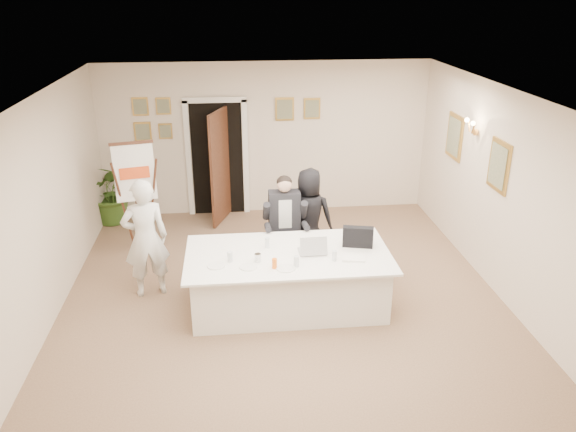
% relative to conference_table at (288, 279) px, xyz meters
% --- Properties ---
extents(floor, '(7.00, 7.00, 0.00)m').
position_rel_conference_table_xyz_m(floor, '(-0.05, 0.02, -0.39)').
color(floor, brown).
rests_on(floor, ground).
extents(ceiling, '(6.00, 7.00, 0.02)m').
position_rel_conference_table_xyz_m(ceiling, '(-0.05, 0.02, 2.41)').
color(ceiling, white).
rests_on(ceiling, wall_back).
extents(wall_back, '(6.00, 0.10, 2.80)m').
position_rel_conference_table_xyz_m(wall_back, '(-0.05, 3.52, 1.01)').
color(wall_back, '#F2E3CC').
rests_on(wall_back, floor).
extents(wall_front, '(6.00, 0.10, 2.80)m').
position_rel_conference_table_xyz_m(wall_front, '(-0.05, -3.48, 1.01)').
color(wall_front, '#F2E3CC').
rests_on(wall_front, floor).
extents(wall_left, '(0.10, 7.00, 2.80)m').
position_rel_conference_table_xyz_m(wall_left, '(-3.05, 0.02, 1.01)').
color(wall_left, '#F2E3CC').
rests_on(wall_left, floor).
extents(wall_right, '(0.10, 7.00, 2.80)m').
position_rel_conference_table_xyz_m(wall_right, '(2.95, 0.02, 1.01)').
color(wall_right, '#F2E3CC').
rests_on(wall_right, floor).
extents(doorway, '(1.14, 0.86, 2.20)m').
position_rel_conference_table_xyz_m(doorway, '(-0.93, 3.34, 0.65)').
color(doorway, black).
rests_on(doorway, floor).
extents(pictures_back_wall, '(3.40, 0.06, 0.80)m').
position_rel_conference_table_xyz_m(pictures_back_wall, '(-0.85, 3.49, 1.46)').
color(pictures_back_wall, '#BD9440').
rests_on(pictures_back_wall, wall_back).
extents(pictures_right_wall, '(0.06, 2.20, 0.80)m').
position_rel_conference_table_xyz_m(pictures_right_wall, '(2.92, 1.22, 1.36)').
color(pictures_right_wall, '#BD9440').
rests_on(pictures_right_wall, wall_right).
extents(wall_sconce, '(0.20, 0.30, 0.24)m').
position_rel_conference_table_xyz_m(wall_sconce, '(2.85, 1.22, 1.71)').
color(wall_sconce, gold).
rests_on(wall_sconce, wall_right).
extents(conference_table, '(2.67, 1.43, 0.78)m').
position_rel_conference_table_xyz_m(conference_table, '(0.00, 0.00, 0.00)').
color(conference_table, white).
rests_on(conference_table, floor).
extents(seated_man, '(0.76, 0.79, 1.48)m').
position_rel_conference_table_xyz_m(seated_man, '(0.07, 1.11, 0.35)').
color(seated_man, black).
rests_on(seated_man, floor).
extents(flip_chart, '(0.65, 0.46, 1.79)m').
position_rel_conference_table_xyz_m(flip_chart, '(-2.21, 1.98, 0.43)').
color(flip_chart, black).
rests_on(flip_chart, floor).
extents(standing_man, '(0.70, 0.55, 1.69)m').
position_rel_conference_table_xyz_m(standing_man, '(-1.89, 0.52, 0.45)').
color(standing_man, silver).
rests_on(standing_man, floor).
extents(standing_woman, '(0.85, 0.68, 1.51)m').
position_rel_conference_table_xyz_m(standing_woman, '(0.45, 1.28, 0.36)').
color(standing_woman, black).
rests_on(standing_woman, floor).
extents(potted_palm, '(1.06, 0.93, 1.14)m').
position_rel_conference_table_xyz_m(potted_palm, '(-2.85, 3.22, 0.18)').
color(potted_palm, '#33561C').
rests_on(potted_palm, floor).
extents(laptop, '(0.36, 0.38, 0.28)m').
position_rel_conference_table_xyz_m(laptop, '(0.32, 0.02, 0.52)').
color(laptop, '#B7BABC').
rests_on(laptop, conference_table).
extents(laptop_bag, '(0.42, 0.20, 0.28)m').
position_rel_conference_table_xyz_m(laptop_bag, '(0.95, 0.12, 0.52)').
color(laptop_bag, black).
rests_on(laptop_bag, conference_table).
extents(paper_stack, '(0.32, 0.25, 0.03)m').
position_rel_conference_table_xyz_m(paper_stack, '(0.82, -0.25, 0.40)').
color(paper_stack, white).
rests_on(paper_stack, conference_table).
extents(plate_left, '(0.23, 0.23, 0.01)m').
position_rel_conference_table_xyz_m(plate_left, '(-0.93, -0.27, 0.39)').
color(plate_left, white).
rests_on(plate_left, conference_table).
extents(plate_mid, '(0.23, 0.23, 0.01)m').
position_rel_conference_table_xyz_m(plate_mid, '(-0.53, -0.34, 0.39)').
color(plate_mid, white).
rests_on(plate_mid, conference_table).
extents(plate_near, '(0.30, 0.30, 0.01)m').
position_rel_conference_table_xyz_m(plate_near, '(-0.07, -0.42, 0.39)').
color(plate_near, white).
rests_on(plate_near, conference_table).
extents(glass_a, '(0.08, 0.08, 0.14)m').
position_rel_conference_table_xyz_m(glass_a, '(-0.75, -0.15, 0.45)').
color(glass_a, silver).
rests_on(glass_a, conference_table).
extents(glass_b, '(0.08, 0.08, 0.14)m').
position_rel_conference_table_xyz_m(glass_b, '(0.06, -0.37, 0.45)').
color(glass_b, silver).
rests_on(glass_b, conference_table).
extents(glass_c, '(0.07, 0.07, 0.14)m').
position_rel_conference_table_xyz_m(glass_c, '(0.57, -0.26, 0.45)').
color(glass_c, silver).
rests_on(glass_c, conference_table).
extents(glass_d, '(0.07, 0.07, 0.14)m').
position_rel_conference_table_xyz_m(glass_d, '(-0.26, 0.21, 0.45)').
color(glass_d, silver).
rests_on(glass_d, conference_table).
extents(oj_glass, '(0.08, 0.08, 0.13)m').
position_rel_conference_table_xyz_m(oj_glass, '(-0.21, -0.39, 0.45)').
color(oj_glass, orange).
rests_on(oj_glass, conference_table).
extents(steel_jug, '(0.10, 0.10, 0.11)m').
position_rel_conference_table_xyz_m(steel_jug, '(-0.41, -0.19, 0.44)').
color(steel_jug, silver).
rests_on(steel_jug, conference_table).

